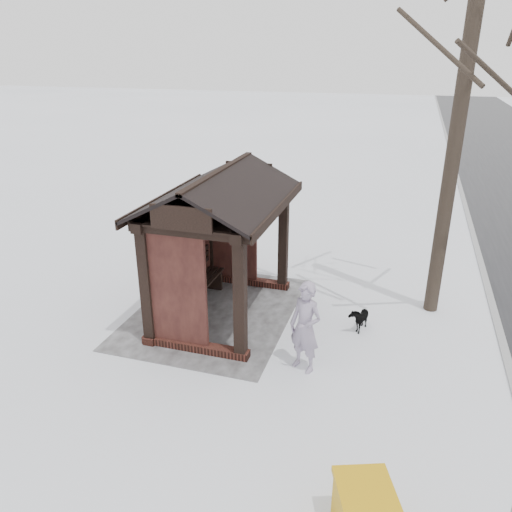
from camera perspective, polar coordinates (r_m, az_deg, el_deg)
The scene contains 6 objects.
ground at distance 10.69m, azimuth -3.71°, elevation -6.51°, with size 120.00×120.00×0.00m, color white.
kerb at distance 10.34m, azimuth 26.66°, elevation -10.17°, with size 120.00×0.15×0.06m, color gray.
trampled_patch at distance 10.76m, azimuth -4.71°, elevation -6.31°, with size 4.20×3.20×0.02m, color gray.
bus_shelter at distance 9.89m, azimuth -4.88°, elevation 4.68°, with size 3.60×2.40×3.09m.
pedestrian at distance 8.58m, azimuth 5.66°, elevation -8.11°, with size 0.60×0.39×1.65m, color #998BA3.
dog at distance 10.20m, azimuth 11.72°, elevation -6.88°, with size 0.28×0.61×0.51m, color black.
Camera 1 is at (8.72, 3.42, 5.16)m, focal length 35.00 mm.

